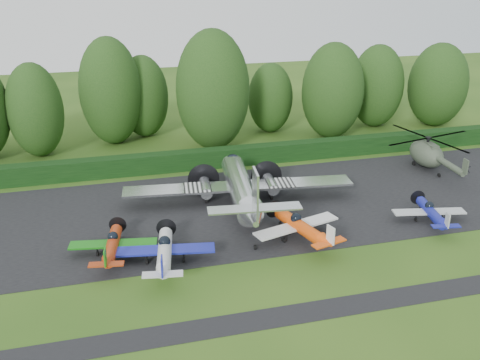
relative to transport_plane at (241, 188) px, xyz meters
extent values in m
plane|color=#244914|center=(-1.62, -10.29, -1.89)|extent=(160.00, 160.00, 0.00)
cube|color=black|center=(-1.62, -0.29, -1.89)|extent=(70.00, 18.00, 0.01)
cube|color=black|center=(-1.62, -16.29, -1.89)|extent=(70.00, 2.00, 0.00)
cube|color=black|center=(-1.62, 10.71, -1.89)|extent=(90.00, 1.60, 2.00)
cylinder|color=silver|center=(0.00, 0.32, -0.06)|extent=(2.22, 11.56, 2.22)
cone|color=silver|center=(0.00, 6.80, -0.06)|extent=(2.22, 1.44, 2.22)
cone|color=silver|center=(0.00, -6.61, 0.42)|extent=(2.22, 2.89, 2.22)
sphere|color=black|center=(0.00, 5.87, 0.42)|extent=(1.44, 1.44, 1.44)
cube|color=silver|center=(0.00, 1.29, -0.35)|extent=(21.19, 2.31, 0.21)
cube|color=white|center=(-3.85, 1.29, -0.24)|extent=(2.50, 2.41, 0.05)
cube|color=white|center=(3.85, 1.29, -0.24)|extent=(2.50, 2.41, 0.05)
cylinder|color=silver|center=(-3.08, 1.86, -0.59)|extent=(1.06, 3.08, 1.06)
cylinder|color=silver|center=(3.08, 1.86, -0.59)|extent=(1.06, 3.08, 1.06)
cylinder|color=black|center=(-3.08, 4.03, -0.59)|extent=(3.08, 0.03, 3.08)
cylinder|color=black|center=(3.08, 4.03, -0.59)|extent=(3.08, 0.03, 3.08)
cube|color=silver|center=(0.00, -7.38, 1.48)|extent=(7.22, 1.35, 0.13)
cube|color=silver|center=(0.00, -7.67, 2.83)|extent=(0.17, 2.12, 3.66)
cylinder|color=black|center=(-3.08, 1.48, -1.65)|extent=(0.24, 0.87, 0.87)
cylinder|color=black|center=(3.08, 1.48, -1.65)|extent=(0.24, 0.87, 0.87)
cylinder|color=black|center=(0.00, -7.77, -1.72)|extent=(0.17, 0.42, 0.42)
cylinder|color=#A4300F|center=(-11.66, -6.14, -0.86)|extent=(0.90, 5.18, 0.90)
sphere|color=black|center=(-11.66, -5.58, -0.44)|extent=(0.79, 0.79, 0.79)
cube|color=#157511|center=(-11.66, -5.67, -1.00)|extent=(6.59, 1.22, 0.13)
cube|color=#A4300F|center=(-11.66, -9.25, -0.62)|extent=(2.45, 0.66, 0.09)
cube|color=#157511|center=(-11.66, -9.34, -0.01)|extent=(0.09, 0.75, 1.22)
cylinder|color=black|center=(-11.66, -2.80, -0.86)|extent=(1.41, 0.02, 1.41)
cylinder|color=black|center=(-12.89, -5.86, -1.72)|extent=(0.13, 0.41, 0.41)
cylinder|color=black|center=(-10.44, -5.86, -1.72)|extent=(0.13, 0.41, 0.41)
cylinder|color=black|center=(-11.66, -3.70, -1.74)|extent=(0.11, 0.38, 0.38)
cylinder|color=silver|center=(-7.98, -8.29, -0.73)|extent=(1.01, 5.80, 1.01)
sphere|color=black|center=(-7.98, -7.66, -0.26)|extent=(0.89, 0.89, 0.89)
cube|color=#1A21A0|center=(-7.98, -7.76, -0.89)|extent=(7.38, 1.37, 0.15)
cube|color=silver|center=(-7.98, -11.77, -0.47)|extent=(2.74, 0.74, 0.11)
cube|color=#1A21A0|center=(-7.98, -11.88, 0.21)|extent=(0.11, 0.84, 1.37)
cylinder|color=black|center=(-7.98, -4.55, -0.73)|extent=(1.58, 0.02, 1.58)
cylinder|color=black|center=(-9.35, -7.98, -1.70)|extent=(0.15, 0.46, 0.46)
cylinder|color=black|center=(-6.61, -7.98, -1.70)|extent=(0.15, 0.46, 0.46)
cylinder|color=black|center=(-7.98, -5.55, -1.73)|extent=(0.13, 0.42, 0.42)
cylinder|color=#F0500E|center=(3.03, -7.14, -0.71)|extent=(1.03, 5.90, 1.03)
sphere|color=black|center=(3.03, -6.49, -0.23)|extent=(0.90, 0.90, 0.90)
cube|color=white|center=(3.03, -6.60, -0.87)|extent=(7.51, 1.40, 0.15)
cube|color=#F0500E|center=(3.03, -10.68, -0.45)|extent=(2.79, 0.75, 0.11)
cube|color=white|center=(3.03, -10.79, 0.25)|extent=(0.11, 0.86, 1.40)
cylinder|color=black|center=(3.03, -3.33, -0.71)|extent=(1.61, 0.02, 1.61)
cylinder|color=black|center=(1.64, -6.81, -1.70)|extent=(0.15, 0.47, 0.47)
cylinder|color=black|center=(4.43, -6.81, -1.70)|extent=(0.15, 0.47, 0.47)
cylinder|color=black|center=(3.03, -4.35, -1.72)|extent=(0.13, 0.43, 0.43)
cylinder|color=navy|center=(14.90, -7.09, -0.92)|extent=(0.85, 4.88, 0.85)
sphere|color=black|center=(14.90, -6.56, -0.52)|extent=(0.75, 0.75, 0.75)
cube|color=#B5B8BB|center=(14.90, -6.65, -1.05)|extent=(6.21, 1.15, 0.12)
cube|color=navy|center=(14.90, -10.02, -0.70)|extent=(2.31, 0.62, 0.09)
cube|color=#B5B8BB|center=(14.90, -10.11, -0.12)|extent=(0.09, 0.71, 1.15)
cylinder|color=black|center=(14.90, -3.95, -0.92)|extent=(1.33, 0.02, 1.33)
cylinder|color=black|center=(13.75, -6.83, -1.73)|extent=(0.12, 0.39, 0.39)
cylinder|color=black|center=(16.05, -6.83, -1.73)|extent=(0.12, 0.39, 0.39)
cylinder|color=black|center=(14.90, -4.79, -1.75)|extent=(0.11, 0.35, 0.35)
ellipsoid|color=#3A4636|center=(21.80, 4.69, -0.28)|extent=(2.80, 5.14, 2.69)
cylinder|color=#3A4636|center=(21.80, 0.65, -0.01)|extent=(0.63, 5.39, 0.63)
cube|color=#3A4636|center=(21.80, -2.13, 0.80)|extent=(0.11, 0.81, 1.44)
cylinder|color=black|center=(21.80, 4.69, 1.07)|extent=(0.27, 0.27, 0.72)
cylinder|color=black|center=(21.80, 4.69, 1.48)|extent=(0.63, 0.63, 0.22)
cylinder|color=black|center=(21.80, 4.69, 1.48)|extent=(10.78, 10.78, 0.05)
cube|color=#3A4636|center=(21.80, 3.98, 0.76)|extent=(0.81, 1.80, 0.63)
ellipsoid|color=black|center=(21.80, 6.13, -0.19)|extent=(1.71, 1.71, 1.54)
cylinder|color=black|center=(20.90, 5.41, -1.62)|extent=(0.16, 0.50, 0.50)
cylinder|color=black|center=(22.69, 5.41, -1.62)|extent=(0.16, 0.50, 0.50)
cylinder|color=black|center=(21.80, 1.82, -1.67)|extent=(0.14, 0.43, 0.43)
cylinder|color=#3F3326|center=(23.55, 10.21, -1.36)|extent=(0.11, 0.11, 1.06)
cylinder|color=#3F3326|center=(26.21, 10.21, -1.36)|extent=(0.11, 0.11, 1.06)
cube|color=beige|center=(24.88, 10.21, -0.74)|extent=(2.84, 0.07, 0.89)
cylinder|color=black|center=(-10.43, 21.66, 0.21)|extent=(0.70, 0.70, 4.21)
ellipsoid|color=#193A12|center=(-10.43, 21.66, 4.55)|extent=(7.32, 7.32, 12.88)
cylinder|color=black|center=(9.41, 21.39, -0.42)|extent=(0.70, 0.70, 2.94)
ellipsoid|color=#193A12|center=(9.41, 21.39, 2.60)|extent=(5.72, 5.72, 8.99)
cylinder|color=black|center=(-6.48, 23.61, -0.22)|extent=(0.70, 0.70, 3.36)
ellipsoid|color=#193A12|center=(-6.48, 23.61, 3.24)|extent=(6.20, 6.20, 10.26)
cylinder|color=black|center=(0.96, 16.76, 0.39)|extent=(0.70, 0.70, 4.58)
ellipsoid|color=#193A12|center=(0.96, 16.76, 5.10)|extent=(8.52, 8.52, 13.98)
cylinder|color=black|center=(16.11, 17.28, 0.05)|extent=(0.70, 0.70, 3.89)
ellipsoid|color=#193A12|center=(16.11, 17.28, 4.04)|extent=(7.63, 7.63, 11.88)
cylinder|color=black|center=(31.78, 18.66, -0.09)|extent=(0.70, 0.70, 3.62)
ellipsoid|color=#193A12|center=(31.78, 18.66, 3.63)|extent=(7.71, 7.71, 11.05)
cylinder|color=black|center=(-18.81, 19.12, -0.14)|extent=(0.70, 0.70, 3.50)
ellipsoid|color=#193A12|center=(-18.81, 19.12, 3.46)|extent=(6.16, 6.16, 10.71)
cylinder|color=black|center=(23.78, 20.39, -0.11)|extent=(0.70, 0.70, 3.56)
ellipsoid|color=#193A12|center=(23.78, 20.39, 3.55)|extent=(6.96, 6.96, 10.89)
camera|label=1|loc=(-11.15, -42.70, 19.11)|focal=40.00mm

